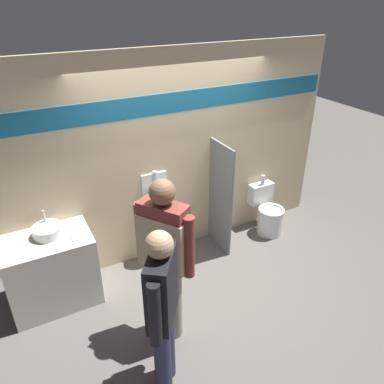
# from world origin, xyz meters

# --- Properties ---
(ground_plane) EXTENTS (16.00, 16.00, 0.00)m
(ground_plane) POSITION_xyz_m (0.00, 0.00, 0.00)
(ground_plane) COLOR #5B5651
(display_wall) EXTENTS (4.55, 0.07, 2.70)m
(display_wall) POSITION_xyz_m (0.00, 0.60, 1.36)
(display_wall) COLOR beige
(display_wall) RESTS_ON ground_plane
(sink_counter) EXTENTS (0.95, 0.62, 0.87)m
(sink_counter) POSITION_xyz_m (-1.75, 0.26, 0.44)
(sink_counter) COLOR silver
(sink_counter) RESTS_ON ground_plane
(sink_basin) EXTENTS (0.33, 0.33, 0.25)m
(sink_basin) POSITION_xyz_m (-1.70, 0.32, 0.93)
(sink_basin) COLOR silver
(sink_basin) RESTS_ON sink_counter
(cell_phone) EXTENTS (0.07, 0.14, 0.01)m
(cell_phone) POSITION_xyz_m (-1.46, 0.14, 0.88)
(cell_phone) COLOR #B7B7BC
(cell_phone) RESTS_ON sink_counter
(divider_near_counter) EXTENTS (0.03, 0.55, 1.54)m
(divider_near_counter) POSITION_xyz_m (0.50, 0.30, 0.77)
(divider_near_counter) COLOR slate
(divider_near_counter) RESTS_ON ground_plane
(urinal_near_counter) EXTENTS (0.36, 0.28, 1.26)m
(urinal_near_counter) POSITION_xyz_m (-0.34, 0.44, 0.85)
(urinal_near_counter) COLOR silver
(urinal_near_counter) RESTS_ON ground_plane
(toilet) EXTENTS (0.39, 0.55, 0.85)m
(toilet) POSITION_xyz_m (1.34, 0.27, 0.29)
(toilet) COLOR silver
(toilet) RESTS_ON ground_plane
(person_in_vest) EXTENTS (0.46, 0.54, 1.81)m
(person_in_vest) POSITION_xyz_m (-0.79, -0.75, 1.05)
(person_in_vest) COLOR gray
(person_in_vest) RESTS_ON ground_plane
(person_with_lanyard) EXTENTS (0.40, 0.50, 1.68)m
(person_with_lanyard) POSITION_xyz_m (-1.05, -1.29, 0.93)
(person_with_lanyard) COLOR #282D4C
(person_with_lanyard) RESTS_ON ground_plane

